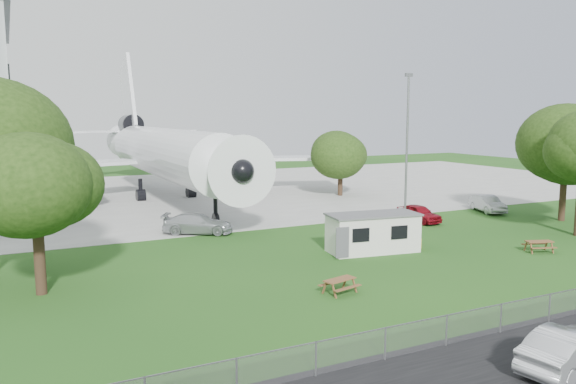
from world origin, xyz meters
name	(u,v)px	position (x,y,z in m)	size (l,w,h in m)	color
ground	(357,278)	(0.00, 0.00, 0.00)	(160.00, 160.00, 0.00)	#2D5F1D
asphalt_strip	(555,371)	(0.00, -13.00, 0.01)	(120.00, 8.00, 0.02)	black
concrete_apron	(177,194)	(0.00, 38.00, 0.01)	(120.00, 46.00, 0.03)	#B7B7B2
airliner	(163,151)	(-2.00, 35.86, 5.27)	(46.36, 47.73, 17.69)	white
site_cabin	(373,233)	(4.47, 4.85, 1.31)	(6.91, 3.56, 2.62)	silver
picnic_west	(340,293)	(-2.28, -1.82, 0.00)	(1.80, 1.50, 0.76)	brown
picnic_east	(538,252)	(14.49, -0.27, 0.00)	(1.80, 1.50, 0.76)	brown
fence	(483,337)	(0.00, -9.50, 0.00)	(58.00, 0.04, 1.30)	gray
lamp_mast	(406,160)	(8.20, 6.20, 6.00)	(0.16, 0.16, 12.00)	slate
tree_west_small	(35,181)	(-16.22, 4.93, 5.91)	(6.32, 6.32, 9.09)	#382619
tree_east_back	(566,142)	(25.83, 6.76, 6.94)	(8.14, 8.14, 11.02)	#382619
tree_far_apron	(341,154)	(16.52, 28.55, 4.76)	(6.82, 6.82, 8.18)	#382619
car_centre_sedan	(569,349)	(0.47, -13.16, 0.79)	(1.68, 4.82, 1.59)	#B8BAC0
car_ne_hatch	(419,213)	(14.16, 11.84, 0.75)	(1.78, 4.42, 1.51)	maroon
car_ne_sedan	(488,204)	(23.31, 12.86, 0.79)	(1.67, 4.78, 1.57)	#A8ABAF
car_apron_van	(198,224)	(-4.43, 15.71, 0.79)	(2.20, 5.42, 1.57)	#B0B4B8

